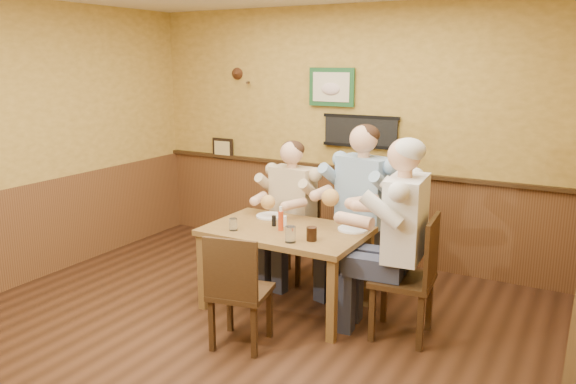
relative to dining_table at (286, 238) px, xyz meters
name	(u,v)px	position (x,y,z in m)	size (l,w,h in m)	color
room	(241,132)	(0.02, -0.71, 1.03)	(5.02, 5.03, 2.81)	black
dining_table	(286,238)	(0.00, 0.00, 0.00)	(1.40, 0.90, 0.75)	brown
chair_back_left	(293,236)	(-0.29, 0.66, -0.21)	(0.42, 0.42, 0.90)	#3A2612
chair_back_right	(362,240)	(0.46, 0.70, -0.14)	(0.47, 0.47, 1.03)	#3A2612
chair_right_end	(403,277)	(1.09, -0.02, -0.15)	(0.47, 0.47, 1.03)	#3A2612
chair_near_side	(241,289)	(0.03, -0.77, -0.19)	(0.43, 0.43, 0.93)	#3A2612
diner_tan_shirt	(293,218)	(-0.29, 0.66, -0.01)	(0.59, 0.59, 1.29)	#CCB48C
diner_blue_polo	(363,218)	(0.46, 0.70, 0.08)	(0.68, 0.68, 1.47)	#7A99B8
diner_white_elder	(404,251)	(1.09, -0.02, 0.07)	(0.68, 0.68, 1.47)	white
water_glass_left	(233,224)	(-0.38, -0.27, 0.15)	(0.07, 0.07, 0.11)	silver
water_glass_mid	(290,234)	(0.22, -0.31, 0.16)	(0.09, 0.09, 0.13)	white
cola_tumbler	(312,234)	(0.35, -0.19, 0.15)	(0.09, 0.09, 0.12)	black
hot_sauce_bottle	(281,220)	(-0.01, -0.06, 0.19)	(0.05, 0.05, 0.19)	#BA3913
salt_shaker	(285,221)	(-0.05, 0.06, 0.14)	(0.04, 0.04, 0.09)	silver
pepper_shaker	(274,221)	(-0.13, 0.02, 0.14)	(0.04, 0.04, 0.10)	black
plate_far_left	(270,216)	(-0.32, 0.26, 0.10)	(0.27, 0.27, 0.02)	silver
plate_far_right	(353,229)	(0.54, 0.25, 0.10)	(0.27, 0.27, 0.02)	white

